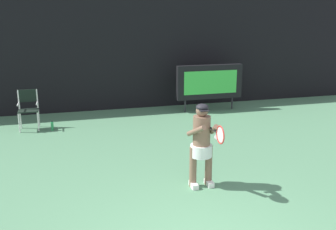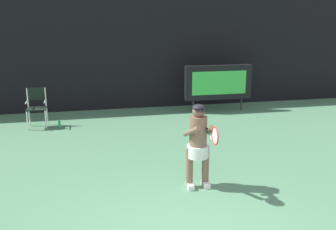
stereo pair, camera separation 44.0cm
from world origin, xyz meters
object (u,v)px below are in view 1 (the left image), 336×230
scoreboard (210,82)px  tennis_racket (220,134)px  tennis_player (202,142)px  water_bottle (52,126)px  umpire_chair (28,107)px

scoreboard → tennis_racket: scoreboard is taller
scoreboard → tennis_racket: size_ratio=3.65×
scoreboard → tennis_player: size_ratio=1.44×
water_bottle → tennis_player: 5.14m
scoreboard → water_bottle: scoreboard is taller
umpire_chair → tennis_player: tennis_player is taller
water_bottle → tennis_player: tennis_player is taller
umpire_chair → water_bottle: bearing=-27.1°
umpire_chair → water_bottle: umpire_chair is taller
scoreboard → tennis_player: tennis_player is taller
scoreboard → umpire_chair: size_ratio=2.04×
scoreboard → tennis_player: 5.76m
umpire_chair → tennis_racket: 6.17m
umpire_chair → tennis_racket: (3.40, -5.12, 0.50)m
scoreboard → tennis_racket: 6.17m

